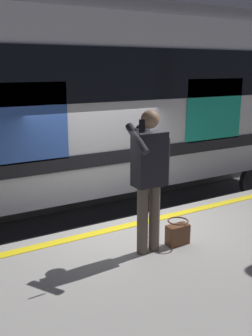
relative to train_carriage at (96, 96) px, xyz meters
name	(u,v)px	position (x,y,z in m)	size (l,w,h in m)	color
ground_plane	(125,270)	(0.69, 2.34, -2.64)	(26.43, 26.43, 0.00)	#3D3D3F
platform	(242,332)	(0.69, 4.81, -2.18)	(17.62, 4.94, 0.91)	gray
safety_line	(135,224)	(0.69, 2.64, -1.72)	(17.27, 0.16, 0.01)	yellow
track_rail_near	(84,230)	(0.69, 0.71, -2.56)	(22.91, 0.08, 0.16)	slate
track_rail_far	(57,208)	(0.69, -0.72, -2.56)	(22.91, 0.08, 0.16)	slate
train_carriage	(96,96)	(0.00, 0.00, 0.00)	(11.17, 2.83, 4.21)	silver
passenger	(149,171)	(1.02, 3.47, -0.65)	(0.57, 0.55, 1.81)	brown
handbag	(178,233)	(0.57, 3.51, -1.57)	(0.31, 0.28, 0.34)	#59331E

